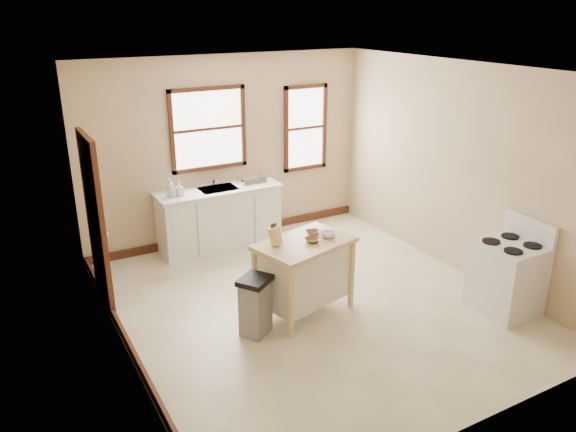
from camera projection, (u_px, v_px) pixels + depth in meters
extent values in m
plane|color=beige|center=(312.00, 304.00, 6.90)|extent=(5.00, 5.00, 0.00)
plane|color=white|center=(316.00, 70.00, 5.92)|extent=(5.00, 5.00, 0.00)
cube|color=tan|center=(228.00, 150.00, 8.45)|extent=(4.50, 0.04, 2.80)
cube|color=tan|center=(115.00, 232.00, 5.39)|extent=(0.04, 5.00, 2.80)
cube|color=tan|center=(459.00, 170.00, 7.43)|extent=(0.04, 5.00, 2.80)
cube|color=#36180E|center=(96.00, 222.00, 6.59)|extent=(0.06, 0.90, 2.10)
cube|color=#36180E|center=(231.00, 233.00, 8.90)|extent=(4.50, 0.04, 0.12)
cube|color=#36180E|center=(131.00, 350.00, 5.87)|extent=(0.04, 5.00, 0.12)
cylinder|color=silver|center=(213.00, 178.00, 8.35)|extent=(0.03, 0.03, 0.22)
imported|color=#B2B2B2|center=(170.00, 188.00, 7.84)|extent=(0.11, 0.11, 0.26)
imported|color=#B2B2B2|center=(179.00, 189.00, 7.88)|extent=(0.11, 0.12, 0.20)
cylinder|color=#401C11|center=(277.00, 237.00, 6.36)|extent=(0.06, 0.06, 0.15)
imported|color=brown|center=(312.00, 240.00, 6.40)|extent=(0.18, 0.18, 0.04)
imported|color=brown|center=(313.00, 233.00, 6.61)|extent=(0.23, 0.23, 0.04)
imported|color=silver|center=(328.00, 235.00, 6.54)|extent=(0.22, 0.22, 0.06)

